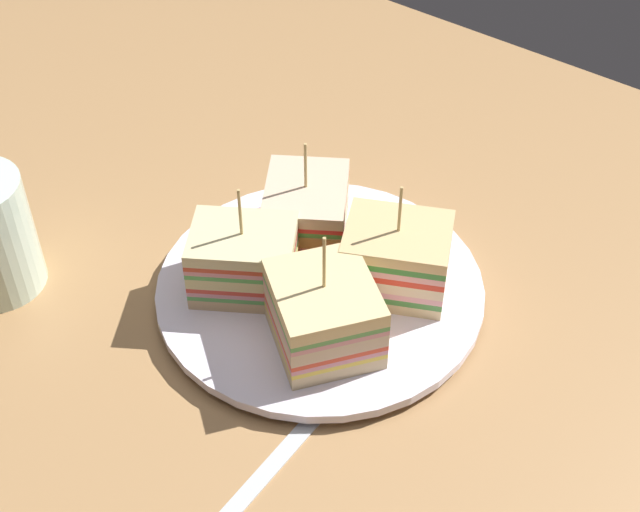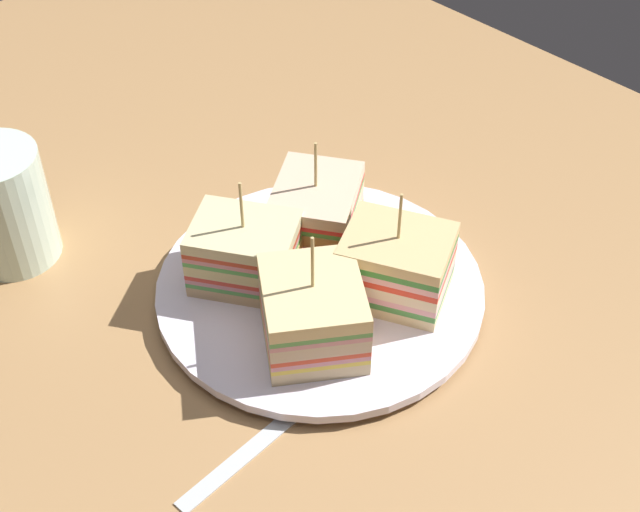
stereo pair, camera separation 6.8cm
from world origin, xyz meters
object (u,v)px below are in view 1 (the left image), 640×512
Objects in this scene: spoon at (315,414)px; sandwich_wedge_2 at (396,258)px; sandwich_wedge_3 at (306,212)px; sandwich_wedge_1 at (324,313)px; chip_pile at (305,269)px; sandwich_wedge_0 at (245,260)px; plate at (320,289)px.

sandwich_wedge_2 is at bearing 8.17° from spoon.
sandwich_wedge_2 reaches higher than sandwich_wedge_3.
spoon is (3.22, -5.13, -3.77)cm from sandwich_wedge_1.
sandwich_wedge_1 is 7.88cm from sandwich_wedge_2.
sandwich_wedge_3 is 0.73× the size of spoon.
sandwich_wedge_1 is at bearing -39.00° from chip_pile.
sandwich_wedge_2 is at bearing 34.03° from chip_pile.
sandwich_wedge_0 is 0.71× the size of spoon.
spoon is at bearing 7.29° from sandwich_wedge_3.
sandwich_wedge_2 is 0.72× the size of spoon.
sandwich_wedge_3 reaches higher than chip_pile.
spoon is at bearing -48.23° from chip_pile.
sandwich_wedge_1 is 7.14cm from spoon.
sandwich_wedge_0 reaches higher than chip_pile.
sandwich_wedge_0 is 13.34cm from spoon.
plate is 2.59× the size of sandwich_wedge_0.
plate is 3.44× the size of chip_pile.
chip_pile is 12.43cm from spoon.
sandwich_wedge_2 reaches higher than spoon.
sandwich_wedge_2 is (0.79, 7.84, 0.03)cm from sandwich_wedge_1.
sandwich_wedge_0 is 0.98× the size of sandwich_wedge_3.
sandwich_wedge_1 is 1.04× the size of sandwich_wedge_3.
sandwich_wedge_1 is 1.41× the size of chip_pile.
spoon is at bearing -53.73° from plate.
sandwich_wedge_0 is 8.21cm from sandwich_wedge_1.
sandwich_wedge_1 is 0.76× the size of spoon.
sandwich_wedge_2 is 7.07cm from chip_pile.
chip_pile is at bearing -164.28° from plate.
sandwich_wedge_2 is 1.33× the size of chip_pile.
sandwich_wedge_3 is at bearing 38.06° from spoon.
chip_pile is (3.12, -4.06, -1.38)cm from sandwich_wedge_3.
sandwich_wedge_0 reaches higher than plate.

